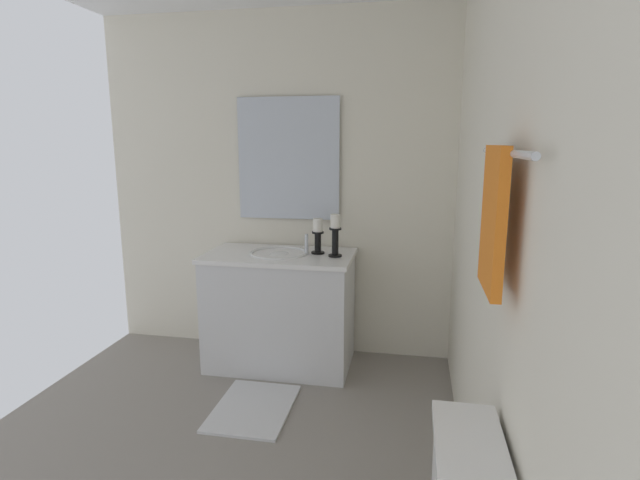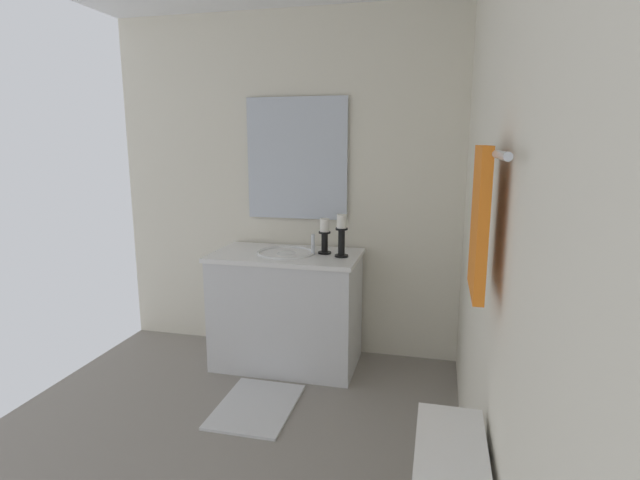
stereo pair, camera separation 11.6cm
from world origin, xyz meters
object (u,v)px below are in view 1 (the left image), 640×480
object	(u,v)px
candle_holder_short	(318,235)
vanity_cabinet	(280,309)
sink_basin	(279,259)
towel_bar	(505,153)
candle_holder_tall	(335,234)
bath_mat	(253,408)
mirror	(288,159)
towel_near_vanity	(493,219)

from	to	relation	value
candle_holder_short	vanity_cabinet	bearing A→B (deg)	-78.35
sink_basin	candle_holder_short	world-z (taller)	candle_holder_short
sink_basin	candle_holder_short	bearing A→B (deg)	101.70
towel_bar	vanity_cabinet	bearing A→B (deg)	-146.20
candle_holder_tall	candle_holder_short	size ratio (longest dim) A/B	1.17
candle_holder_tall	sink_basin	bearing A→B (deg)	-92.03
vanity_cabinet	towel_bar	xyz separation A→B (m)	(1.69, 1.13, 1.12)
sink_basin	candle_holder_short	distance (m)	0.31
sink_basin	bath_mat	bearing A→B (deg)	-0.09
bath_mat	sink_basin	bearing A→B (deg)	179.91
mirror	towel_bar	size ratio (longest dim) A/B	1.15
sink_basin	towel_near_vanity	distance (m)	2.10
candle_holder_tall	mirror	bearing A→B (deg)	-127.13
mirror	bath_mat	xyz separation A→B (m)	(0.91, 0.00, -1.42)
candle_holder_tall	towel_bar	bearing A→B (deg)	23.92
candle_holder_tall	bath_mat	bearing A→B (deg)	-32.40
candle_holder_short	towel_near_vanity	distance (m)	1.98
vanity_cabinet	bath_mat	distance (m)	0.74
candle_holder_tall	bath_mat	distance (m)	1.19
vanity_cabinet	towel_near_vanity	bearing A→B (deg)	33.38
vanity_cabinet	towel_bar	size ratio (longest dim) A/B	1.36
vanity_cabinet	bath_mat	world-z (taller)	vanity_cabinet
vanity_cabinet	candle_holder_short	size ratio (longest dim) A/B	4.20
vanity_cabinet	mirror	size ratio (longest dim) A/B	1.18
towel_near_vanity	bath_mat	size ratio (longest dim) A/B	0.70
bath_mat	mirror	bearing A→B (deg)	-180.00
sink_basin	towel_bar	world-z (taller)	towel_bar
bath_mat	towel_near_vanity	bearing A→B (deg)	46.26
mirror	candle_holder_tall	bearing A→B (deg)	52.87
candle_holder_short	bath_mat	distance (m)	1.17
towel_bar	towel_near_vanity	xyz separation A→B (m)	(0.00, -0.02, -0.19)
candle_holder_short	towel_bar	distance (m)	2.04
sink_basin	mirror	xyz separation A→B (m)	(-0.28, -0.00, 0.67)
vanity_cabinet	sink_basin	bearing A→B (deg)	90.00
vanity_cabinet	bath_mat	bearing A→B (deg)	0.00
candle_holder_short	bath_mat	size ratio (longest dim) A/B	0.40
sink_basin	candle_holder_tall	world-z (taller)	candle_holder_tall
vanity_cabinet	mirror	bearing A→B (deg)	179.99
vanity_cabinet	candle_holder_tall	size ratio (longest dim) A/B	3.58
vanity_cabinet	towel_near_vanity	distance (m)	2.23
candle_holder_tall	towel_bar	distance (m)	1.92
sink_basin	candle_holder_tall	bearing A→B (deg)	87.97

